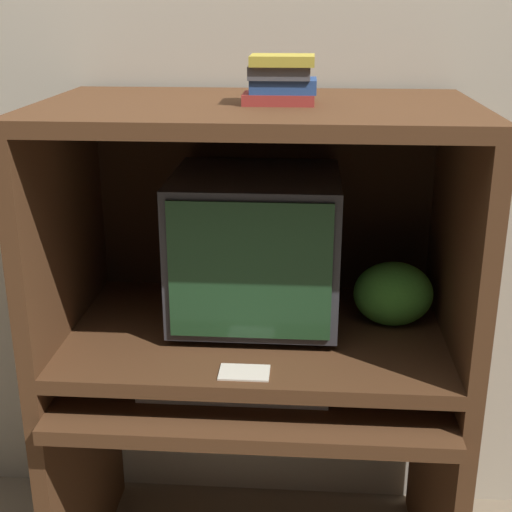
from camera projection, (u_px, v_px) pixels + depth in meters
wall_back at (266, 93)px, 1.98m from camera, size 6.00×0.06×2.60m
desk_base at (256, 450)px, 1.89m from camera, size 1.01×0.66×0.65m
desk_monitor_shelf at (257, 336)px, 1.83m from camera, size 1.01×0.61×0.10m
hutch_upper at (258, 178)px, 1.72m from camera, size 1.01×0.61×0.57m
crt_monitor at (256, 246)px, 1.81m from camera, size 0.41×0.39×0.39m
keyboard at (234, 387)px, 1.71m from camera, size 0.45×0.14×0.03m
mouse at (358, 393)px, 1.67m from camera, size 0.07×0.05×0.03m
snack_bag at (393, 294)px, 1.82m from camera, size 0.20×0.15×0.17m
book_stack at (281, 79)px, 1.59m from camera, size 0.16×0.13×0.11m
paper_card at (244, 372)px, 1.59m from camera, size 0.11×0.07×0.00m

